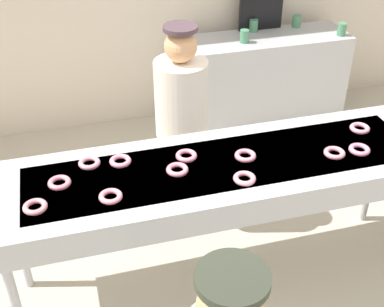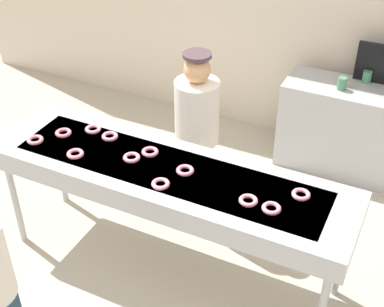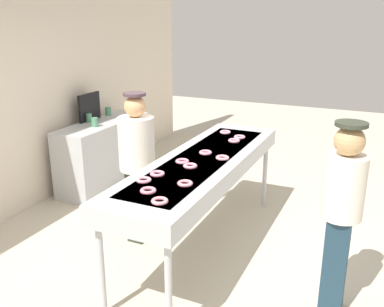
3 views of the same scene
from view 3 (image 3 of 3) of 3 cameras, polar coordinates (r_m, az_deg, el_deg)
The scene contains 23 objects.
ground_plane at distance 4.63m, azimuth 1.29°, elevation -12.50°, with size 16.00×16.00×0.00m, color beige.
back_wall at distance 5.50m, azimuth -23.19°, elevation 9.73°, with size 8.00×0.12×3.39m, color beige.
fryer_conveyor at distance 4.24m, azimuth 1.37°, elevation -1.76°, with size 2.82×0.77×1.01m.
strawberry_donut_0 at distance 4.33m, azimuth 1.83°, elevation 0.13°, with size 0.13×0.13×0.03m, color pink.
strawberry_donut_1 at distance 3.41m, azimuth -5.91°, elevation -4.98°, with size 0.13×0.13×0.03m, color pink.
strawberry_donut_2 at distance 3.63m, azimuth -6.50°, elevation -3.56°, with size 0.13×0.13×0.03m, color pink.
strawberry_donut_3 at distance 4.77m, azimuth 5.67°, elevation 1.73°, with size 0.13×0.13×0.03m, color pink.
strawberry_donut_4 at distance 3.53m, azimuth -0.94°, elevation -4.04°, with size 0.13×0.13×0.03m, color pink.
strawberry_donut_5 at distance 3.76m, azimuth -4.68°, elevation -2.72°, with size 0.13×0.13×0.03m, color pink.
strawberry_donut_6 at distance 4.07m, azimuth -1.32°, elevation -1.05°, with size 0.13×0.13×0.03m, color pink.
strawberry_donut_7 at distance 3.22m, azimuth -4.36°, elevation -6.39°, with size 0.13×0.13×0.03m, color pink.
strawberry_donut_8 at distance 4.92m, azimuth 6.41°, elevation 2.21°, with size 0.13×0.13×0.03m, color pink.
strawberry_donut_9 at distance 5.12m, azimuth 4.49°, elevation 2.88°, with size 0.13×0.13×0.03m, color pink.
strawberry_donut_10 at distance 4.18m, azimuth 4.11°, elevation -0.58°, with size 0.13×0.13×0.03m, color pink.
strawberry_donut_11 at distance 3.94m, azimuth -0.25°, elevation -1.68°, with size 0.13×0.13×0.03m, color pink.
worker_baker at distance 4.46m, azimuth -7.38°, elevation -0.56°, with size 0.37×0.37×1.62m.
customer_waiting at distance 3.51m, azimuth 19.42°, elevation -7.30°, with size 0.31×0.31×1.62m.
prep_counter at distance 6.27m, azimuth -11.62°, elevation 0.07°, with size 1.63×0.54×0.93m, color #B7BABF.
paper_cup_0 at distance 6.62m, azimuth -7.24°, elevation 5.94°, with size 0.09×0.09×0.12m, color #4C8C66.
paper_cup_1 at distance 6.53m, azimuth -11.21°, elevation 5.59°, with size 0.09×0.09×0.12m, color #4C8C66.
paper_cup_2 at distance 6.17m, azimuth -13.69°, elevation 4.71°, with size 0.09×0.09×0.12m, color #4C8C66.
paper_cup_3 at distance 5.88m, azimuth -12.92°, elevation 4.12°, with size 0.09×0.09×0.12m, color #4C8C66.
menu_display at distance 6.23m, azimuth -13.63°, elevation 6.11°, with size 0.44×0.04×0.39m, color black.
Camera 3 is at (-3.66, -1.59, 2.34)m, focal length 39.70 mm.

